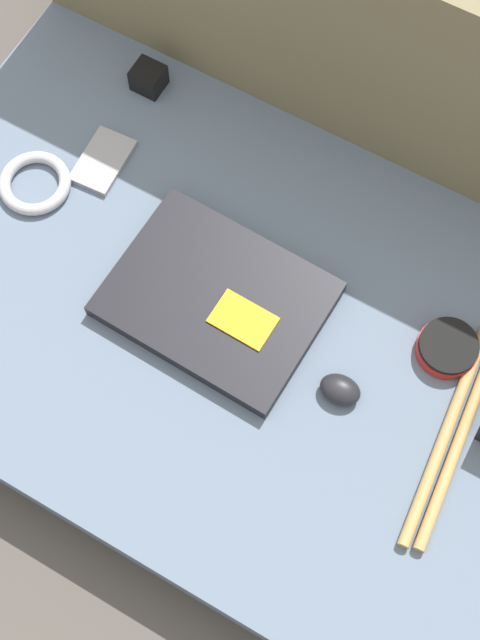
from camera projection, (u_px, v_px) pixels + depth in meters
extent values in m
plane|color=#4C4742|center=(240.00, 349.00, 1.41)|extent=(8.00, 8.00, 0.00)
cube|color=slate|center=(240.00, 337.00, 1.36)|extent=(1.16, 0.72, 0.10)
cube|color=#756B4C|center=(391.00, 45.00, 1.34)|extent=(1.16, 0.20, 0.47)
cube|color=black|center=(216.00, 299.00, 1.32)|extent=(0.32, 0.25, 0.03)
cube|color=orange|center=(244.00, 319.00, 1.29)|extent=(0.09, 0.06, 0.00)
ellipsoid|color=black|center=(340.00, 390.00, 1.26)|extent=(0.06, 0.05, 0.03)
cylinder|color=red|center=(447.00, 349.00, 1.29)|extent=(0.09, 0.09, 0.02)
cylinder|color=black|center=(449.00, 346.00, 1.28)|extent=(0.09, 0.09, 0.01)
cube|color=#99999E|center=(103.00, 161.00, 1.41)|extent=(0.08, 0.11, 0.01)
cube|color=black|center=(149.00, 78.00, 1.45)|extent=(0.05, 0.05, 0.04)
torus|color=#B2B2B7|center=(35.00, 183.00, 1.39)|extent=(0.11, 0.11, 0.02)
cylinder|color=tan|center=(447.00, 430.00, 1.25)|extent=(0.05, 0.34, 0.02)
cylinder|color=tan|center=(461.00, 436.00, 1.24)|extent=(0.05, 0.34, 0.02)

